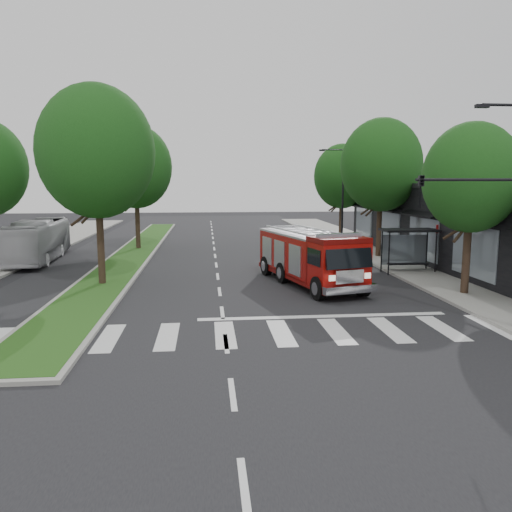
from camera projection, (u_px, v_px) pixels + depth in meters
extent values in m
plane|color=black|center=(222.00, 313.00, 20.50)|extent=(140.00, 140.00, 0.00)
cube|color=gray|center=(415.00, 266.00, 31.56)|extent=(5.00, 80.00, 0.15)
cube|color=gray|center=(135.00, 252.00, 37.62)|extent=(3.00, 50.00, 0.14)
cube|color=#214B15|center=(135.00, 251.00, 37.61)|extent=(2.60, 49.50, 0.02)
cube|color=black|center=(485.00, 227.00, 31.65)|extent=(8.00, 30.00, 5.00)
cylinder|color=black|center=(389.00, 254.00, 28.56)|extent=(0.08, 0.08, 2.50)
cylinder|color=black|center=(436.00, 253.00, 28.84)|extent=(0.08, 0.08, 2.50)
cylinder|color=black|center=(382.00, 251.00, 29.75)|extent=(0.08, 0.08, 2.50)
cylinder|color=black|center=(427.00, 250.00, 30.02)|extent=(0.08, 0.08, 2.50)
cube|color=black|center=(409.00, 230.00, 29.10)|extent=(3.20, 1.60, 0.12)
cube|color=#8C99A5|center=(404.00, 250.00, 29.97)|extent=(2.80, 0.04, 1.80)
cube|color=black|center=(408.00, 264.00, 29.39)|extent=(2.40, 0.40, 0.08)
cylinder|color=black|center=(466.00, 257.00, 23.32)|extent=(0.36, 0.36, 3.74)
ellipsoid|color=#10330E|center=(471.00, 178.00, 22.79)|extent=(4.40, 4.40, 5.06)
cylinder|color=black|center=(379.00, 227.00, 35.09)|extent=(0.36, 0.36, 4.40)
ellipsoid|color=#10330E|center=(381.00, 165.00, 34.46)|extent=(5.60, 5.60, 6.44)
cylinder|color=black|center=(341.00, 220.00, 44.96)|extent=(0.36, 0.36, 3.96)
ellipsoid|color=#10330E|center=(342.00, 176.00, 44.40)|extent=(5.00, 5.00, 5.75)
cylinder|color=black|center=(101.00, 242.00, 25.48)|extent=(0.36, 0.36, 4.62)
ellipsoid|color=#10330E|center=(96.00, 152.00, 24.82)|extent=(5.80, 5.80, 6.67)
cylinder|color=black|center=(138.00, 222.00, 39.28)|extent=(0.36, 0.36, 4.40)
ellipsoid|color=#10330E|center=(136.00, 167.00, 38.65)|extent=(5.60, 5.60, 6.44)
cylinder|color=black|center=(507.00, 105.00, 16.84)|extent=(1.80, 0.10, 0.10)
cube|color=black|center=(482.00, 106.00, 16.76)|extent=(0.45, 0.20, 0.12)
cylinder|color=black|center=(472.00, 180.00, 17.10)|extent=(4.00, 0.10, 0.10)
imported|color=black|center=(421.00, 192.00, 16.98)|extent=(0.18, 0.22, 1.10)
cylinder|color=black|center=(343.00, 199.00, 40.63)|extent=(0.16, 0.16, 8.00)
cylinder|color=black|center=(333.00, 150.00, 39.97)|extent=(1.80, 0.10, 0.10)
cube|color=black|center=(322.00, 150.00, 39.89)|extent=(0.45, 0.20, 0.12)
cube|color=#570604|center=(309.00, 275.00, 26.15)|extent=(4.47, 8.75, 0.25)
cube|color=maroon|center=(303.00, 253.00, 26.74)|extent=(3.98, 6.81, 2.00)
cube|color=maroon|center=(338.00, 264.00, 23.11)|extent=(2.86, 2.35, 2.10)
cube|color=#B2B2B7|center=(303.00, 234.00, 26.59)|extent=(3.98, 6.81, 0.12)
cylinder|color=#B2B2B7|center=(287.00, 230.00, 26.26)|extent=(1.56, 5.84, 0.10)
cylinder|color=#B2B2B7|center=(318.00, 229.00, 26.86)|extent=(1.56, 5.84, 0.10)
cube|color=silver|center=(350.00, 289.00, 22.18)|extent=(2.61, 0.97, 0.35)
cube|color=#8C99A5|center=(339.00, 235.00, 22.92)|extent=(2.22, 0.88, 0.18)
cylinder|color=black|center=(319.00, 288.00, 22.60)|extent=(0.61, 1.15, 1.10)
cylinder|color=black|center=(363.00, 285.00, 23.36)|extent=(0.61, 1.15, 1.10)
cylinder|color=black|center=(283.00, 273.00, 26.50)|extent=(0.61, 1.15, 1.10)
cylinder|color=black|center=(321.00, 270.00, 27.27)|extent=(0.61, 1.15, 1.10)
cylinder|color=black|center=(266.00, 266.00, 28.74)|extent=(0.61, 1.15, 1.10)
cylinder|color=black|center=(303.00, 264.00, 29.51)|extent=(0.61, 1.15, 1.10)
imported|color=#A9A9AD|center=(38.00, 240.00, 33.81)|extent=(3.15, 10.23, 2.81)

